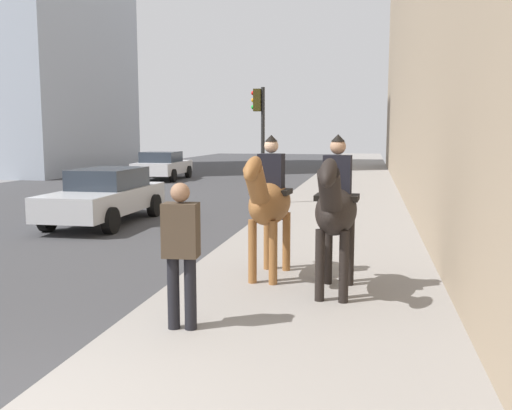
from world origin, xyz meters
TOP-DOWN VIEW (x-y plane):
  - mounted_horse_near at (5.04, -1.41)m, footprint 2.15×0.67m
  - mounted_horse_far at (4.33, -2.48)m, footprint 2.15×0.64m
  - pedestrian_greeting at (2.56, -0.84)m, footprint 0.29×0.42m
  - car_near_lane at (10.20, 3.89)m, footprint 4.59×1.91m
  - car_mid_lane at (23.65, 7.43)m, footprint 4.51×2.28m
  - traffic_light_near_curb at (14.20, 0.52)m, footprint 0.20×0.44m

SIDE VIEW (x-z plane):
  - car_mid_lane at x=23.65m, z-range 0.02..1.46m
  - car_near_lane at x=10.20m, z-range 0.02..1.46m
  - pedestrian_greeting at x=2.56m, z-range 0.25..1.95m
  - mounted_horse_near at x=5.04m, z-range 0.22..2.45m
  - mounted_horse_far at x=4.33m, z-range 0.23..2.46m
  - traffic_light_near_curb at x=14.20m, z-range 0.65..4.46m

